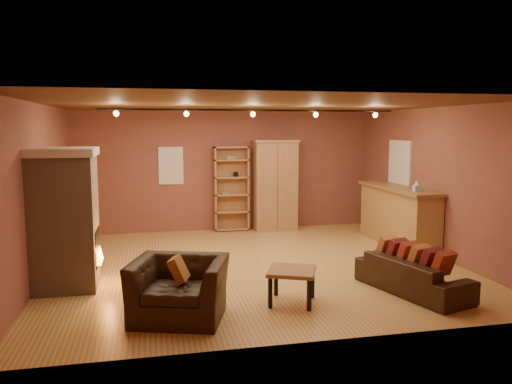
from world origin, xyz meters
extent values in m
plane|color=#B0833E|center=(0.00, 0.00, 0.00)|extent=(7.00, 7.00, 0.00)
plane|color=brown|center=(0.00, 0.00, 2.80)|extent=(7.00, 7.00, 0.00)
cube|color=brown|center=(0.00, 3.25, 1.40)|extent=(7.00, 0.02, 2.80)
cube|color=brown|center=(-3.50, 0.00, 1.40)|extent=(0.02, 6.50, 2.80)
cube|color=brown|center=(3.50, 0.00, 1.40)|extent=(0.02, 6.50, 2.80)
cube|color=tan|center=(-3.05, -0.60, 1.00)|extent=(0.90, 0.90, 2.00)
cube|color=beige|center=(-3.05, -0.60, 2.06)|extent=(0.98, 0.98, 0.12)
cube|color=black|center=(-2.64, -0.60, 0.60)|extent=(0.10, 0.65, 0.55)
cone|color=orange|center=(-2.58, -0.60, 0.48)|extent=(0.10, 0.10, 0.22)
cube|color=white|center=(-1.30, 3.23, 1.55)|extent=(0.56, 0.04, 0.86)
cube|color=tan|center=(0.08, 3.23, 0.99)|extent=(0.81, 0.04, 1.99)
cube|color=tan|center=(-0.30, 3.09, 0.99)|extent=(0.04, 0.32, 1.99)
cube|color=tan|center=(0.47, 3.09, 0.99)|extent=(0.04, 0.32, 1.99)
cube|color=gray|center=(-0.05, 3.09, 0.89)|extent=(0.18, 0.12, 0.05)
cube|color=black|center=(0.19, 3.09, 1.33)|extent=(0.10, 0.10, 0.12)
cube|color=tan|center=(0.08, 3.09, 0.04)|extent=(0.81, 0.32, 0.04)
cube|color=tan|center=(0.08, 3.09, 0.45)|extent=(0.81, 0.32, 0.04)
cube|color=tan|center=(0.08, 3.09, 0.86)|extent=(0.81, 0.32, 0.03)
cube|color=tan|center=(0.08, 3.09, 1.27)|extent=(0.81, 0.32, 0.04)
cube|color=tan|center=(0.08, 3.09, 1.67)|extent=(0.81, 0.32, 0.04)
cube|color=tan|center=(0.08, 3.09, 1.97)|extent=(0.81, 0.32, 0.04)
cube|color=tan|center=(1.11, 2.98, 1.04)|extent=(0.99, 0.54, 2.08)
cube|color=olive|center=(1.11, 2.71, 1.04)|extent=(0.02, 0.01, 1.98)
cube|color=tan|center=(1.11, 2.98, 2.11)|extent=(1.05, 0.60, 0.06)
cube|color=tan|center=(3.20, 0.89, 0.58)|extent=(0.55, 2.43, 1.16)
cube|color=olive|center=(3.20, 0.89, 1.19)|extent=(0.67, 2.55, 0.06)
cube|color=#97CAF1|center=(3.15, 0.12, 1.28)|extent=(0.14, 0.14, 0.13)
cone|color=white|center=(3.15, 0.12, 1.40)|extent=(0.08, 0.08, 0.10)
cube|color=white|center=(3.47, 1.40, 1.65)|extent=(0.05, 0.90, 1.00)
imported|color=black|center=(1.96, -1.92, 0.35)|extent=(1.00, 1.86, 0.70)
cube|color=#9D351F|center=(2.11, -2.44, 0.57)|extent=(0.35, 0.30, 0.36)
cube|color=maroon|center=(2.05, -2.23, 0.57)|extent=(0.35, 0.30, 0.36)
cube|color=#A7672B|center=(1.99, -2.02, 0.57)|extent=(0.35, 0.30, 0.36)
cube|color=#9D351F|center=(1.93, -1.81, 0.57)|extent=(0.35, 0.30, 0.36)
cube|color=maroon|center=(1.87, -1.60, 0.57)|extent=(0.35, 0.30, 0.36)
cube|color=#A7672B|center=(1.80, -1.39, 0.57)|extent=(0.35, 0.30, 0.36)
imported|color=black|center=(-1.46, -2.19, 0.51)|extent=(1.34, 1.07, 1.02)
cube|color=#A7672B|center=(-1.46, -2.19, 0.64)|extent=(0.31, 0.36, 0.34)
cube|color=olive|center=(0.10, -1.96, 0.45)|extent=(0.82, 0.82, 0.05)
cube|color=black|center=(-0.16, -2.23, 0.21)|extent=(0.05, 0.05, 0.42)
cube|color=black|center=(0.36, -2.23, 0.21)|extent=(0.05, 0.05, 0.42)
cube|color=black|center=(-0.16, -1.70, 0.21)|extent=(0.05, 0.05, 0.42)
cube|color=black|center=(0.36, -1.70, 0.21)|extent=(0.05, 0.05, 0.42)
cylinder|color=black|center=(0.00, 0.20, 2.72)|extent=(5.20, 0.03, 0.03)
sphere|color=#FFD88C|center=(-2.30, 0.20, 2.65)|extent=(0.09, 0.09, 0.09)
sphere|color=#FFD88C|center=(-1.15, 0.20, 2.65)|extent=(0.09, 0.09, 0.09)
sphere|color=#FFD88C|center=(0.00, 0.20, 2.65)|extent=(0.09, 0.09, 0.09)
sphere|color=#FFD88C|center=(1.15, 0.20, 2.65)|extent=(0.09, 0.09, 0.09)
sphere|color=#FFD88C|center=(2.30, 0.20, 2.65)|extent=(0.09, 0.09, 0.09)
camera|label=1|loc=(-1.79, -8.39, 2.41)|focal=35.00mm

